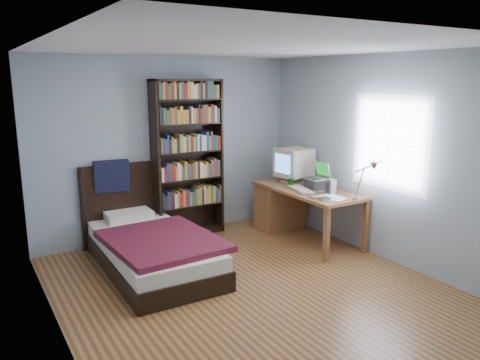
# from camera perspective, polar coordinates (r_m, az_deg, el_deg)

# --- Properties ---
(room) EXTENTS (4.20, 4.24, 2.50)m
(room) POSITION_cam_1_polar(r_m,az_deg,el_deg) (4.78, 1.39, 0.85)
(room) COLOR brown
(room) RESTS_ON ground
(desk) EXTENTS (0.75, 1.65, 0.73)m
(desk) POSITION_cam_1_polar(r_m,az_deg,el_deg) (6.87, 5.70, -2.81)
(desk) COLOR brown
(desk) RESTS_ON floor
(crt_monitor) EXTENTS (0.48, 0.44, 0.50)m
(crt_monitor) POSITION_cam_1_polar(r_m,az_deg,el_deg) (6.74, 6.63, 2.06)
(crt_monitor) COLOR beige
(crt_monitor) RESTS_ON desk
(laptop) EXTENTS (0.30, 0.31, 0.36)m
(laptop) POSITION_cam_1_polar(r_m,az_deg,el_deg) (6.42, 9.16, -0.16)
(laptop) COLOR #2D2D30
(laptop) RESTS_ON desk
(desk_lamp) EXTENTS (0.21, 0.47, 0.56)m
(desk_lamp) POSITION_cam_1_polar(r_m,az_deg,el_deg) (5.56, 15.70, 1.21)
(desk_lamp) COLOR #99999E
(desk_lamp) RESTS_ON desk
(keyboard) EXTENTS (0.28, 0.49, 0.04)m
(keyboard) POSITION_cam_1_polar(r_m,az_deg,el_deg) (6.31, 7.43, -1.14)
(keyboard) COLOR beige
(keyboard) RESTS_ON desk
(speaker) EXTENTS (0.10, 0.10, 0.20)m
(speaker) POSITION_cam_1_polar(r_m,az_deg,el_deg) (6.16, 11.03, -0.81)
(speaker) COLOR gray
(speaker) RESTS_ON desk
(soda_can) EXTENTS (0.07, 0.07, 0.13)m
(soda_can) POSITION_cam_1_polar(r_m,az_deg,el_deg) (6.48, 6.21, -0.30)
(soda_can) COLOR #083A08
(soda_can) RESTS_ON desk
(mouse) EXTENTS (0.07, 0.12, 0.04)m
(mouse) POSITION_cam_1_polar(r_m,az_deg,el_deg) (6.65, 6.23, -0.39)
(mouse) COLOR silver
(mouse) RESTS_ON desk
(phone_silver) EXTENTS (0.08, 0.12, 0.02)m
(phone_silver) POSITION_cam_1_polar(r_m,az_deg,el_deg) (6.07, 8.61, -1.76)
(phone_silver) COLOR silver
(phone_silver) RESTS_ON desk
(phone_grey) EXTENTS (0.06, 0.09, 0.02)m
(phone_grey) POSITION_cam_1_polar(r_m,az_deg,el_deg) (5.93, 8.83, -2.11)
(phone_grey) COLOR gray
(phone_grey) RESTS_ON desk
(external_drive) EXTENTS (0.14, 0.14, 0.03)m
(external_drive) POSITION_cam_1_polar(r_m,az_deg,el_deg) (5.87, 10.21, -2.28)
(external_drive) COLOR gray
(external_drive) RESTS_ON desk
(bookshelf) EXTENTS (0.99, 0.30, 2.19)m
(bookshelf) POSITION_cam_1_polar(r_m,az_deg,el_deg) (6.57, -6.37, 2.59)
(bookshelf) COLOR black
(bookshelf) RESTS_ON floor
(bed) EXTENTS (1.20, 2.16, 1.16)m
(bed) POSITION_cam_1_polar(r_m,az_deg,el_deg) (5.73, -10.99, -7.83)
(bed) COLOR black
(bed) RESTS_ON floor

